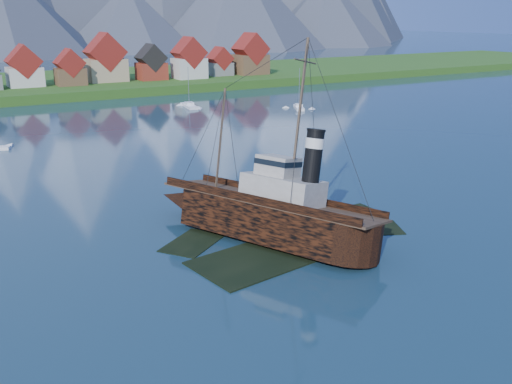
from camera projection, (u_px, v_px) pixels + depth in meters
ground at (283, 245)px, 67.77m from camera, size 1400.00×1400.00×0.00m
shoal at (285, 239)px, 70.51m from camera, size 31.71×21.24×1.14m
shore_bank at (25, 90)px, 207.04m from camera, size 600.00×80.00×3.20m
seawall at (47, 103)px, 175.91m from camera, size 600.00×2.50×2.00m
tugboat_wreck at (260, 210)px, 69.93m from camera, size 7.45×32.09×25.43m
sailboat_d at (299, 108)px, 165.28m from camera, size 6.08×8.88×12.10m
sailboat_e at (189, 106)px, 168.28m from camera, size 4.33×10.84×12.23m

